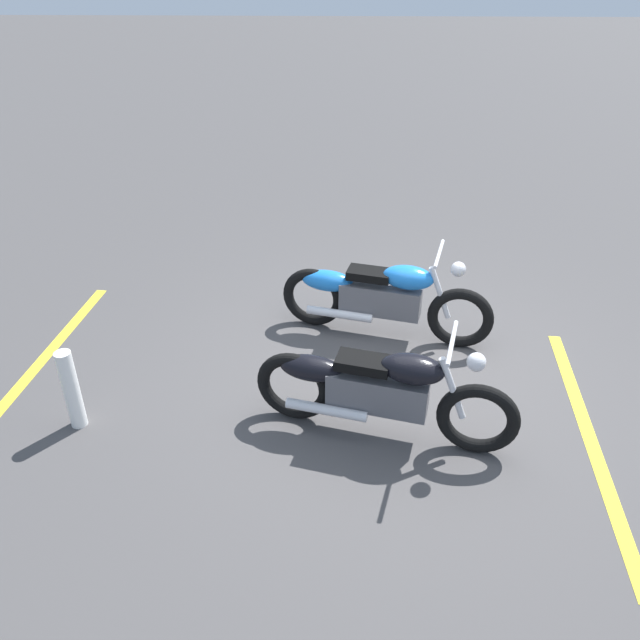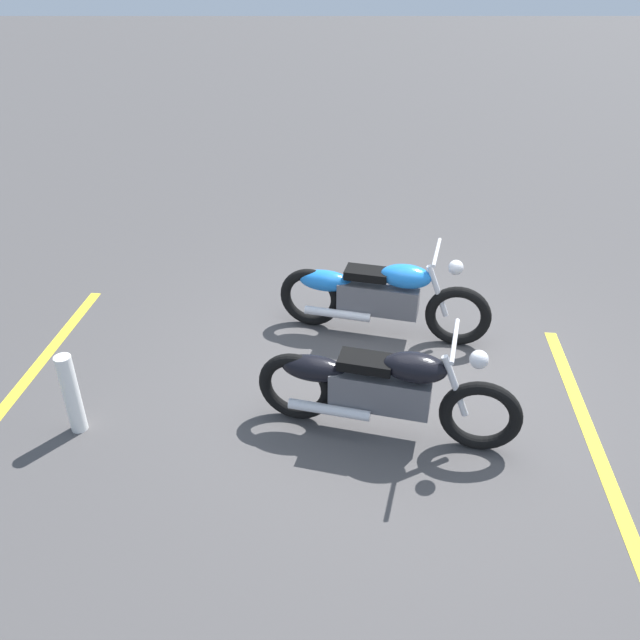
% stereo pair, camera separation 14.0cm
% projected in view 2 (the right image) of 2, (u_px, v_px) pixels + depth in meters
% --- Properties ---
extents(ground_plane, '(60.00, 60.00, 0.00)m').
position_uv_depth(ground_plane, '(402.00, 377.00, 6.20)').
color(ground_plane, '#474444').
extents(motorcycle_bright_foreground, '(2.19, 0.77, 1.04)m').
position_uv_depth(motorcycle_bright_foreground, '(377.00, 295.00, 6.64)').
color(motorcycle_bright_foreground, black).
rests_on(motorcycle_bright_foreground, ground).
extents(motorcycle_dark_foreground, '(2.19, 0.77, 1.04)m').
position_uv_depth(motorcycle_dark_foreground, '(379.00, 388.00, 5.30)').
color(motorcycle_dark_foreground, black).
rests_on(motorcycle_dark_foreground, ground).
extents(bollard_post, '(0.14, 0.14, 0.76)m').
position_uv_depth(bollard_post, '(71.00, 394.00, 5.37)').
color(bollard_post, white).
rests_on(bollard_post, ground).
extents(parking_stripe_near, '(0.42, 3.20, 0.01)m').
position_uv_depth(parking_stripe_near, '(590.00, 432.00, 5.52)').
color(parking_stripe_near, yellow).
rests_on(parking_stripe_near, ground).
extents(parking_stripe_mid, '(0.42, 3.20, 0.01)m').
position_uv_depth(parking_stripe_mid, '(32.00, 372.00, 6.26)').
color(parking_stripe_mid, yellow).
rests_on(parking_stripe_mid, ground).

